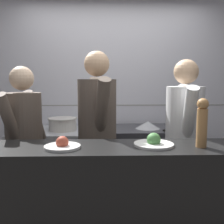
{
  "coord_description": "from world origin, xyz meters",
  "views": [
    {
      "loc": [
        -0.11,
        -2.08,
        1.5
      ],
      "look_at": [
        -0.03,
        0.7,
        1.15
      ],
      "focal_mm": 42.0,
      "sensor_mm": 36.0,
      "label": 1
    }
  ],
  "objects_px": {
    "sauce_pot": "(63,124)",
    "chef_head_cook": "(24,145)",
    "pepper_mill": "(202,122)",
    "plated_dish_dessert": "(154,143)",
    "braising_pot": "(95,123)",
    "mixing_bowl_steel": "(148,125)",
    "chef_line": "(184,141)",
    "oven_range": "(64,165)",
    "plated_dish_appetiser": "(62,145)",
    "chefs_knife": "(173,130)",
    "chef_sous": "(97,135)",
    "stock_pot": "(28,122)"
  },
  "relations": [
    {
      "from": "sauce_pot",
      "to": "chef_head_cook",
      "type": "height_order",
      "value": "chef_head_cook"
    },
    {
      "from": "sauce_pot",
      "to": "pepper_mill",
      "type": "height_order",
      "value": "pepper_mill"
    },
    {
      "from": "plated_dish_dessert",
      "to": "chef_head_cook",
      "type": "distance_m",
      "value": 1.23
    },
    {
      "from": "braising_pot",
      "to": "sauce_pot",
      "type": "bearing_deg",
      "value": -179.18
    },
    {
      "from": "braising_pot",
      "to": "chef_head_cook",
      "type": "xyz_separation_m",
      "value": [
        -0.61,
        -0.8,
        -0.07
      ]
    },
    {
      "from": "mixing_bowl_steel",
      "to": "sauce_pot",
      "type": "bearing_deg",
      "value": 179.06
    },
    {
      "from": "sauce_pot",
      "to": "chef_line",
      "type": "distance_m",
      "value": 1.48
    },
    {
      "from": "pepper_mill",
      "to": "oven_range",
      "type": "bearing_deg",
      "value": 128.81
    },
    {
      "from": "sauce_pot",
      "to": "plated_dish_appetiser",
      "type": "relative_size",
      "value": 1.45
    },
    {
      "from": "braising_pot",
      "to": "pepper_mill",
      "type": "distance_m",
      "value": 1.65
    },
    {
      "from": "chefs_knife",
      "to": "chef_sous",
      "type": "relative_size",
      "value": 0.18
    },
    {
      "from": "braising_pot",
      "to": "chef_head_cook",
      "type": "bearing_deg",
      "value": -127.38
    },
    {
      "from": "braising_pot",
      "to": "chef_line",
      "type": "bearing_deg",
      "value": -43.1
    },
    {
      "from": "plated_dish_appetiser",
      "to": "plated_dish_dessert",
      "type": "distance_m",
      "value": 0.63
    },
    {
      "from": "oven_range",
      "to": "chef_sous",
      "type": "bearing_deg",
      "value": -60.13
    },
    {
      "from": "oven_range",
      "to": "stock_pot",
      "type": "relative_size",
      "value": 4.49
    },
    {
      "from": "chef_sous",
      "to": "pepper_mill",
      "type": "bearing_deg",
      "value": -55.75
    },
    {
      "from": "braising_pot",
      "to": "chefs_knife",
      "type": "xyz_separation_m",
      "value": [
        0.93,
        -0.15,
        -0.06
      ]
    },
    {
      "from": "chefs_knife",
      "to": "chef_head_cook",
      "type": "relative_size",
      "value": 0.2
    },
    {
      "from": "sauce_pot",
      "to": "chefs_knife",
      "type": "distance_m",
      "value": 1.32
    },
    {
      "from": "stock_pot",
      "to": "plated_dish_appetiser",
      "type": "height_order",
      "value": "plated_dish_appetiser"
    },
    {
      "from": "plated_dish_dessert",
      "to": "pepper_mill",
      "type": "distance_m",
      "value": 0.36
    },
    {
      "from": "chef_line",
      "to": "mixing_bowl_steel",
      "type": "bearing_deg",
      "value": 111.72
    },
    {
      "from": "sauce_pot",
      "to": "chefs_knife",
      "type": "xyz_separation_m",
      "value": [
        1.31,
        -0.15,
        -0.06
      ]
    },
    {
      "from": "braising_pot",
      "to": "chef_head_cook",
      "type": "height_order",
      "value": "chef_head_cook"
    },
    {
      "from": "plated_dish_appetiser",
      "to": "chef_line",
      "type": "bearing_deg",
      "value": 31.7
    },
    {
      "from": "chef_head_cook",
      "to": "chef_line",
      "type": "bearing_deg",
      "value": 16.06
    },
    {
      "from": "chefs_knife",
      "to": "chef_head_cook",
      "type": "height_order",
      "value": "chef_head_cook"
    },
    {
      "from": "chef_sous",
      "to": "mixing_bowl_steel",
      "type": "bearing_deg",
      "value": 38.06
    },
    {
      "from": "chef_head_cook",
      "to": "braising_pot",
      "type": "bearing_deg",
      "value": 68.71
    },
    {
      "from": "chef_line",
      "to": "plated_dish_dessert",
      "type": "bearing_deg",
      "value": -117.1
    },
    {
      "from": "plated_dish_dessert",
      "to": "braising_pot",
      "type": "bearing_deg",
      "value": 108.41
    },
    {
      "from": "mixing_bowl_steel",
      "to": "chef_head_cook",
      "type": "xyz_separation_m",
      "value": [
        -1.26,
        -0.78,
        -0.05
      ]
    },
    {
      "from": "sauce_pot",
      "to": "chefs_knife",
      "type": "relative_size",
      "value": 1.08
    },
    {
      "from": "chefs_knife",
      "to": "pepper_mill",
      "type": "height_order",
      "value": "pepper_mill"
    },
    {
      "from": "braising_pot",
      "to": "pepper_mill",
      "type": "height_order",
      "value": "pepper_mill"
    },
    {
      "from": "chef_sous",
      "to": "stock_pot",
      "type": "bearing_deg",
      "value": 126.03
    },
    {
      "from": "plated_dish_dessert",
      "to": "pepper_mill",
      "type": "relative_size",
      "value": 0.83
    },
    {
      "from": "oven_range",
      "to": "pepper_mill",
      "type": "xyz_separation_m",
      "value": [
        1.16,
        -1.44,
        0.77
      ]
    },
    {
      "from": "chef_sous",
      "to": "sauce_pot",
      "type": "bearing_deg",
      "value": 108.55
    },
    {
      "from": "oven_range",
      "to": "chefs_knife",
      "type": "bearing_deg",
      "value": -7.08
    },
    {
      "from": "plated_dish_dessert",
      "to": "chef_line",
      "type": "height_order",
      "value": "chef_line"
    },
    {
      "from": "chefs_knife",
      "to": "plated_dish_appetiser",
      "type": "distance_m",
      "value": 1.69
    },
    {
      "from": "mixing_bowl_steel",
      "to": "plated_dish_appetiser",
      "type": "height_order",
      "value": "plated_dish_appetiser"
    },
    {
      "from": "oven_range",
      "to": "mixing_bowl_steel",
      "type": "xyz_separation_m",
      "value": [
        1.03,
        -0.03,
        0.5
      ]
    },
    {
      "from": "braising_pot",
      "to": "chef_line",
      "type": "relative_size",
      "value": 0.19
    },
    {
      "from": "oven_range",
      "to": "mixing_bowl_steel",
      "type": "relative_size",
      "value": 4.07
    },
    {
      "from": "sauce_pot",
      "to": "plated_dish_appetiser",
      "type": "xyz_separation_m",
      "value": [
        0.22,
        -1.43,
        0.09
      ]
    },
    {
      "from": "mixing_bowl_steel",
      "to": "chef_line",
      "type": "xyz_separation_m",
      "value": [
        0.21,
        -0.78,
        -0.01
      ]
    },
    {
      "from": "mixing_bowl_steel",
      "to": "chef_line",
      "type": "distance_m",
      "value": 0.81
    }
  ]
}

